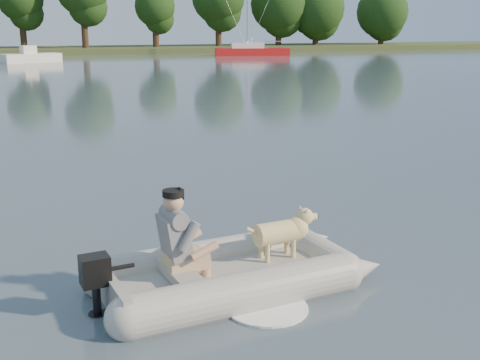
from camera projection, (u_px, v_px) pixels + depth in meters
name	position (u px, v px, depth m)	size (l,w,h in m)	color
water	(257.00, 270.00, 7.53)	(160.00, 160.00, 0.00)	slate
shore_bank	(49.00, 51.00, 64.07)	(160.00, 12.00, 0.70)	#47512D
treeline	(102.00, 2.00, 63.80)	(84.66, 7.35, 9.27)	#332316
dinghy	(233.00, 240.00, 6.92)	(4.44, 2.99, 1.33)	#989893
man	(176.00, 233.00, 6.63)	(0.70, 0.60, 1.03)	slate
dog	(277.00, 237.00, 7.25)	(0.89, 0.32, 0.60)	tan
outboard_motor	(96.00, 288.00, 6.31)	(0.40, 0.28, 0.76)	black
motorboat	(31.00, 51.00, 48.31)	(4.74, 1.82, 2.00)	white
sailboat	(251.00, 51.00, 59.66)	(7.60, 3.88, 10.02)	red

